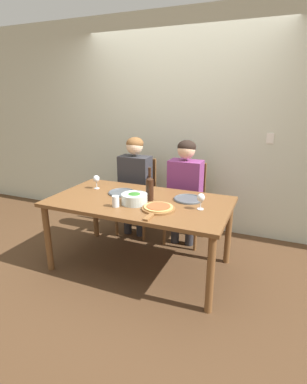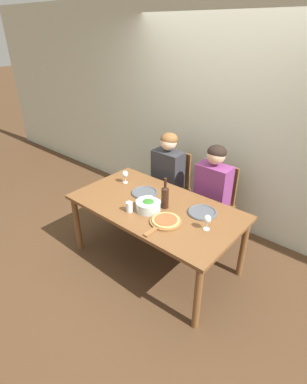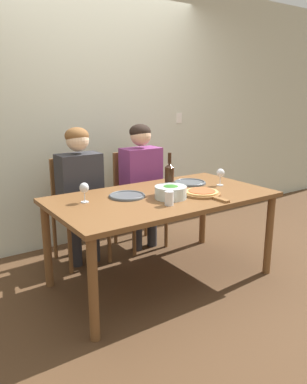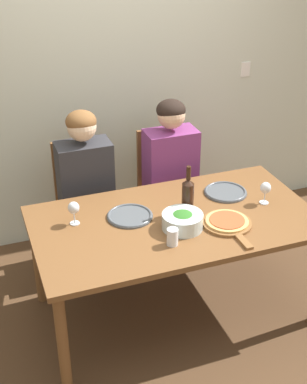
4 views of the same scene
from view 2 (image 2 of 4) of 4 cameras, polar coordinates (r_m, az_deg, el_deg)
name	(u,v)px [view 2 (image 2 of 4)]	position (r m, az deg, el deg)	size (l,w,h in m)	color
ground_plane	(155,260)	(3.52, 0.33, -12.84)	(40.00, 40.00, 0.00)	#4C331E
back_wall	(222,121)	(3.78, 12.87, 13.02)	(10.00, 0.06, 2.70)	beige
dining_table	(155,212)	(3.12, 0.37, -3.76)	(1.77, 0.97, 0.74)	brown
chair_left	(172,185)	(3.95, 3.53, 1.38)	(0.42, 0.42, 0.95)	brown
chair_right	(215,201)	(3.65, 11.65, -1.73)	(0.42, 0.42, 0.95)	brown
person_woman	(167,171)	(3.76, 2.59, 3.96)	(0.47, 0.51, 1.24)	#28282D
person_man	(212,187)	(3.45, 11.09, 0.91)	(0.47, 0.51, 1.24)	#28282D
wine_bottle	(165,196)	(2.98, 2.21, -0.80)	(0.08, 0.08, 0.33)	black
broccoli_bowl	(148,205)	(2.98, -1.03, -2.58)	(0.25, 0.25, 0.11)	silver
dinner_plate_left	(144,192)	(3.29, -1.75, -0.08)	(0.29, 0.29, 0.02)	#4C5156
dinner_plate_right	(202,212)	(2.99, 9.25, -3.82)	(0.29, 0.29, 0.02)	#4C5156
pizza_on_board	(165,221)	(2.81, 2.26, -5.60)	(0.30, 0.44, 0.04)	brown
wine_glass_left	(125,175)	(3.49, -5.45, 3.32)	(0.07, 0.07, 0.15)	silver
wine_glass_right	(207,220)	(2.71, 10.20, -5.22)	(0.07, 0.07, 0.15)	silver
water_tumbler	(129,207)	(2.96, -4.62, -2.85)	(0.07, 0.07, 0.10)	silver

